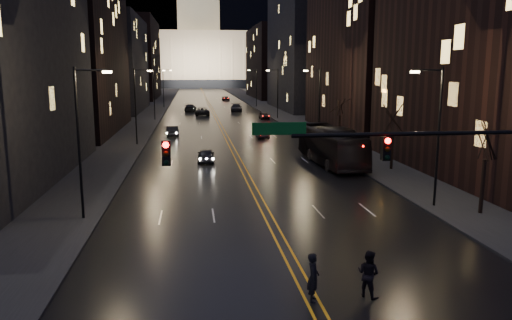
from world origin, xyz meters
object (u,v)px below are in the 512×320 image
object	(u,v)px
bus	(331,146)
receding_car_a	(262,133)
oncoming_car_a	(206,155)
pedestrian_a	(313,277)
pedestrian_b	(368,274)
oncoming_car_b	(172,131)
traffic_signal	(440,159)

from	to	relation	value
bus	receding_car_a	distance (m)	19.25
oncoming_car_a	receding_car_a	xyz separation A→B (m)	(7.83, 16.41, 0.03)
bus	oncoming_car_a	bearing A→B (deg)	165.78
bus	oncoming_car_a	distance (m)	12.02
oncoming_car_a	pedestrian_a	size ratio (longest dim) A/B	2.06
receding_car_a	bus	bearing A→B (deg)	-77.33
receding_car_a	pedestrian_b	distance (m)	46.45
oncoming_car_b	receding_car_a	xyz separation A→B (m)	(11.78, -3.42, -0.00)
oncoming_car_a	pedestrian_a	distance (m)	30.28
oncoming_car_a	traffic_signal	bearing A→B (deg)	109.75
traffic_signal	pedestrian_a	xyz separation A→B (m)	(-5.89, -2.00, -4.13)
oncoming_car_a	receding_car_a	bearing A→B (deg)	-113.74
bus	receding_car_a	world-z (taller)	bus
oncoming_car_a	oncoming_car_b	distance (m)	20.22
bus	pedestrian_b	distance (m)	28.28
traffic_signal	oncoming_car_b	distance (m)	49.88
oncoming_car_b	pedestrian_a	xyz separation A→B (m)	(7.19, -49.93, 0.26)
bus	pedestrian_b	xyz separation A→B (m)	(-6.24, -27.57, -0.82)
bus	pedestrian_b	bearing A→B (deg)	-105.35
bus	oncoming_car_a	xyz separation A→B (m)	(-11.72, 2.41, -1.09)
receding_car_a	pedestrian_a	size ratio (longest dim) A/B	2.21
bus	pedestrian_a	bearing A→B (deg)	-109.63
traffic_signal	bus	bearing A→B (deg)	84.24
pedestrian_b	oncoming_car_b	bearing A→B (deg)	-30.68
bus	oncoming_car_b	world-z (taller)	bus
traffic_signal	oncoming_car_a	world-z (taller)	traffic_signal
traffic_signal	oncoming_car_a	xyz separation A→B (m)	(-9.13, 28.10, -4.42)
receding_car_a	traffic_signal	bearing A→B (deg)	-87.34
bus	pedestrian_a	size ratio (longest dim) A/B	6.55
oncoming_car_b	bus	bearing A→B (deg)	119.37
oncoming_car_a	oncoming_car_b	world-z (taller)	oncoming_car_b
oncoming_car_b	receding_car_a	size ratio (longest dim) A/B	1.00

